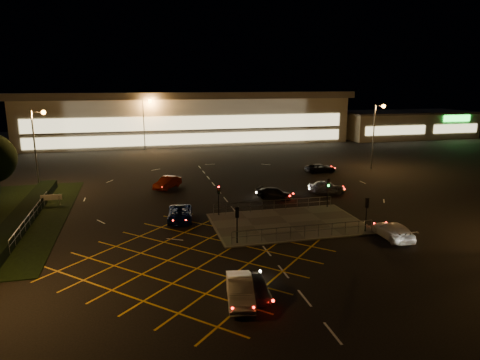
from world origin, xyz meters
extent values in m
plane|color=black|center=(0.00, 0.00, 0.00)|extent=(180.00, 180.00, 0.00)
cube|color=#4C4944|center=(2.00, -2.00, 0.06)|extent=(14.00, 9.00, 0.12)
cube|color=black|center=(-23.00, 6.00, 0.50)|extent=(2.00, 26.00, 1.00)
cube|color=beige|center=(0.00, 62.00, 5.00)|extent=(70.00, 25.00, 10.00)
cube|color=slate|center=(0.00, 62.00, 10.20)|extent=(72.00, 26.50, 0.60)
cube|color=#FFEAA5|center=(0.00, 49.45, 5.00)|extent=(66.00, 0.20, 3.00)
cube|color=#FFEAA5|center=(0.00, 49.45, 1.80)|extent=(66.00, 0.20, 2.20)
cube|color=beige|center=(46.00, 54.00, 3.00)|extent=(18.00, 14.00, 6.00)
cube|color=slate|center=(46.00, 54.00, 6.15)|extent=(18.80, 14.80, 0.40)
cube|color=#FFEAA5|center=(46.00, 46.95, 2.60)|extent=(15.30, 0.20, 2.00)
cube|color=beige|center=(62.00, 54.00, 3.00)|extent=(14.00, 14.00, 6.00)
cube|color=slate|center=(62.00, 54.00, 6.15)|extent=(14.80, 14.80, 0.40)
cube|color=#FFEAA5|center=(62.00, 46.95, 2.60)|extent=(11.90, 0.20, 2.00)
cube|color=#19E533|center=(62.00, 46.85, 5.00)|extent=(7.00, 0.30, 1.40)
cylinder|color=slate|center=(-24.00, 18.00, 5.00)|extent=(0.20, 0.20, 10.00)
cylinder|color=slate|center=(-23.30, 18.00, 9.80)|extent=(1.40, 0.12, 0.12)
sphere|color=orange|center=(-22.60, 18.00, 9.75)|extent=(0.56, 0.56, 0.56)
cylinder|color=slate|center=(24.00, 20.00, 5.00)|extent=(0.20, 0.20, 10.00)
cylinder|color=slate|center=(24.70, 20.00, 9.80)|extent=(1.40, 0.12, 0.12)
sphere|color=orange|center=(25.40, 20.00, 9.75)|extent=(0.56, 0.56, 0.56)
cylinder|color=slate|center=(-10.00, 48.00, 5.00)|extent=(0.20, 0.20, 10.00)
cylinder|color=slate|center=(-9.30, 48.00, 9.80)|extent=(1.40, 0.12, 0.12)
sphere|color=orange|center=(-8.60, 48.00, 9.75)|extent=(0.56, 0.56, 0.56)
cylinder|color=slate|center=(30.00, 50.00, 5.00)|extent=(0.20, 0.20, 10.00)
cylinder|color=slate|center=(30.70, 50.00, 9.80)|extent=(1.40, 0.12, 0.12)
sphere|color=orange|center=(31.40, 50.00, 9.75)|extent=(0.56, 0.56, 0.56)
cylinder|color=black|center=(-4.00, -6.00, 1.62)|extent=(0.10, 0.10, 3.00)
cube|color=black|center=(-4.00, -6.00, 2.82)|extent=(0.28, 0.18, 0.90)
sphere|color=#19FF33|center=(-4.00, -5.87, 2.82)|extent=(0.16, 0.16, 0.16)
cylinder|color=black|center=(8.00, -6.00, 1.62)|extent=(0.10, 0.10, 3.00)
cube|color=black|center=(8.00, -6.00, 2.82)|extent=(0.28, 0.18, 0.90)
sphere|color=#19FF33|center=(8.00, -5.87, 2.82)|extent=(0.16, 0.16, 0.16)
cylinder|color=black|center=(-4.00, 2.00, 1.62)|extent=(0.10, 0.10, 3.00)
cube|color=black|center=(-4.00, 2.00, 2.82)|extent=(0.28, 0.18, 0.90)
sphere|color=#FF0C0C|center=(-4.00, 1.87, 2.82)|extent=(0.16, 0.16, 0.16)
cylinder|color=black|center=(8.00, 2.00, 1.62)|extent=(0.10, 0.10, 3.00)
cube|color=black|center=(8.00, 2.00, 2.82)|extent=(0.28, 0.18, 0.90)
sphere|color=#19FF33|center=(8.00, 1.87, 2.82)|extent=(0.16, 0.16, 0.16)
imported|color=#AFB3B7|center=(-4.84, -14.90, 0.63)|extent=(1.85, 3.81, 1.25)
imported|color=white|center=(-6.07, -15.35, 0.74)|extent=(2.26, 4.67, 1.48)
imported|color=#0C1B4C|center=(-8.00, 1.48, 0.70)|extent=(2.97, 5.33, 1.41)
imported|color=black|center=(3.69, 7.09, 0.62)|extent=(4.35, 4.05, 1.23)
imported|color=#A9ABB0|center=(10.71, 7.96, 0.76)|extent=(4.79, 3.14, 1.52)
imported|color=maroon|center=(-8.16, 15.08, 0.75)|extent=(4.04, 4.58, 1.50)
imported|color=black|center=(15.14, 19.53, 0.65)|extent=(4.68, 2.20, 1.29)
imported|color=silver|center=(9.55, -7.91, 0.71)|extent=(2.13, 4.94, 1.42)
camera|label=1|loc=(-11.94, -39.03, 13.40)|focal=32.00mm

